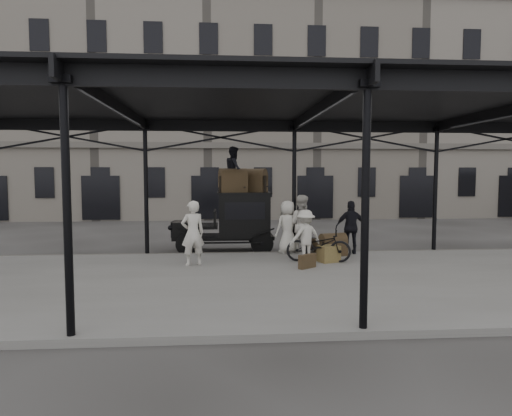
{
  "coord_description": "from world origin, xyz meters",
  "views": [
    {
      "loc": [
        -2.46,
        -13.46,
        2.86
      ],
      "look_at": [
        -1.34,
        1.6,
        1.7
      ],
      "focal_mm": 32.0,
      "sensor_mm": 36.0,
      "label": 1
    }
  ],
  "objects_px": {
    "porter_left": "(193,233)",
    "bicycle": "(319,245)",
    "steamer_trunk_platform": "(333,246)",
    "porter_official": "(351,227)",
    "steamer_trunk_roof_near": "(233,182)",
    "taxi": "(235,219)"
  },
  "relations": [
    {
      "from": "taxi",
      "to": "porter_left",
      "type": "distance_m",
      "value": 3.37
    },
    {
      "from": "steamer_trunk_roof_near",
      "to": "steamer_trunk_platform",
      "type": "xyz_separation_m",
      "value": [
        3.24,
        -1.6,
        -2.07
      ]
    },
    {
      "from": "porter_left",
      "to": "steamer_trunk_roof_near",
      "type": "distance_m",
      "value": 3.42
    },
    {
      "from": "porter_official",
      "to": "steamer_trunk_roof_near",
      "type": "height_order",
      "value": "steamer_trunk_roof_near"
    },
    {
      "from": "taxi",
      "to": "steamer_trunk_roof_near",
      "type": "relative_size",
      "value": 3.82
    },
    {
      "from": "steamer_trunk_platform",
      "to": "taxi",
      "type": "bearing_deg",
      "value": 134.48
    },
    {
      "from": "taxi",
      "to": "steamer_trunk_roof_near",
      "type": "height_order",
      "value": "steamer_trunk_roof_near"
    },
    {
      "from": "taxi",
      "to": "bicycle",
      "type": "xyz_separation_m",
      "value": [
        2.47,
        -2.85,
        -0.54
      ]
    },
    {
      "from": "bicycle",
      "to": "porter_left",
      "type": "bearing_deg",
      "value": 105.55
    },
    {
      "from": "taxi",
      "to": "porter_left",
      "type": "xyz_separation_m",
      "value": [
        -1.33,
        -3.09,
        -0.1
      ]
    },
    {
      "from": "porter_left",
      "to": "steamer_trunk_platform",
      "type": "distance_m",
      "value": 4.71
    },
    {
      "from": "taxi",
      "to": "steamer_trunk_platform",
      "type": "bearing_deg",
      "value": -30.29
    },
    {
      "from": "taxi",
      "to": "porter_official",
      "type": "bearing_deg",
      "value": -21.84
    },
    {
      "from": "porter_left",
      "to": "porter_official",
      "type": "xyz_separation_m",
      "value": [
        5.19,
        1.55,
        -0.06
      ]
    },
    {
      "from": "steamer_trunk_roof_near",
      "to": "steamer_trunk_platform",
      "type": "height_order",
      "value": "steamer_trunk_roof_near"
    },
    {
      "from": "porter_left",
      "to": "steamer_trunk_platform",
      "type": "relative_size",
      "value": 2.27
    },
    {
      "from": "taxi",
      "to": "bicycle",
      "type": "height_order",
      "value": "taxi"
    },
    {
      "from": "porter_left",
      "to": "bicycle",
      "type": "xyz_separation_m",
      "value": [
        3.8,
        0.24,
        -0.44
      ]
    },
    {
      "from": "porter_official",
      "to": "taxi",
      "type": "bearing_deg",
      "value": -11.93
    },
    {
      "from": "porter_left",
      "to": "bicycle",
      "type": "bearing_deg",
      "value": 164.69
    },
    {
      "from": "bicycle",
      "to": "steamer_trunk_roof_near",
      "type": "bearing_deg",
      "value": 56.26
    },
    {
      "from": "porter_official",
      "to": "bicycle",
      "type": "height_order",
      "value": "porter_official"
    }
  ]
}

